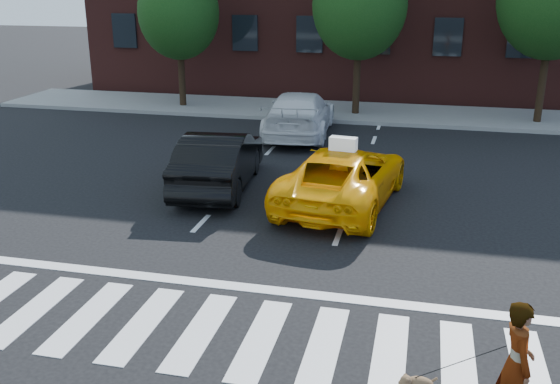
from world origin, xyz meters
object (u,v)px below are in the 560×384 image
(white_suv, at_px, (299,114))
(tree_left, at_px, (179,2))
(dog, at_px, (417,384))
(woman, at_px, (517,363))
(taxi, at_px, (343,176))
(black_sedan, at_px, (219,160))

(white_suv, bearing_deg, tree_left, -35.85)
(dog, bearing_deg, woman, -27.20)
(woman, bearing_deg, taxi, 11.99)
(black_sedan, distance_m, white_suv, 6.39)
(taxi, bearing_deg, tree_left, -43.87)
(taxi, height_order, dog, taxi)
(white_suv, relative_size, dog, 10.11)
(taxi, height_order, woman, woman)
(tree_left, relative_size, dog, 12.20)
(taxi, relative_size, woman, 3.06)
(white_suv, xyz_separation_m, woman, (5.68, -14.43, 0.06))
(tree_left, relative_size, black_sedan, 1.38)
(tree_left, xyz_separation_m, dog, (10.37, -17.85, -4.26))
(tree_left, height_order, woman, tree_left)
(tree_left, xyz_separation_m, white_suv, (5.87, -3.67, -3.66))
(taxi, xyz_separation_m, woman, (3.19, -7.60, 0.13))
(tree_left, xyz_separation_m, taxi, (8.37, -10.50, -3.72))
(tree_left, distance_m, white_suv, 7.83)
(white_suv, distance_m, dog, 14.90)
(white_suv, distance_m, woman, 15.51)
(black_sedan, xyz_separation_m, woman, (6.59, -8.10, 0.07))
(dog, bearing_deg, tree_left, 104.66)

